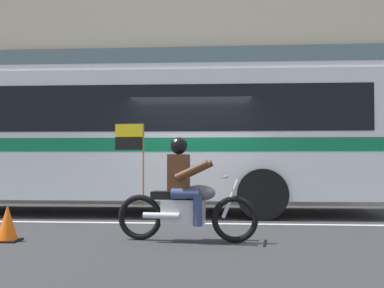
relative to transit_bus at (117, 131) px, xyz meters
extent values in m
plane|color=#2B2B2D|center=(1.81, -1.19, -1.88)|extent=(60.00, 60.00, 0.00)
cube|color=gray|center=(1.81, 3.91, -1.81)|extent=(28.00, 3.80, 0.15)
cube|color=silver|center=(1.81, -1.79, -1.88)|extent=(26.60, 0.14, 0.01)
cube|color=#B2A893|center=(1.81, 6.21, 4.49)|extent=(28.00, 0.80, 12.74)
cube|color=#4C606B|center=(1.81, 5.77, 2.58)|extent=(25.76, 0.10, 1.40)
cube|color=silver|center=(0.00, 0.01, -0.15)|extent=(11.88, 2.70, 2.70)
cube|color=black|center=(0.00, 0.01, 0.40)|extent=(10.94, 2.73, 0.96)
cube|color=#0F7247|center=(0.00, 0.01, -0.35)|extent=(11.65, 2.73, 0.28)
cube|color=#BABCC3|center=(0.00, 0.01, 1.26)|extent=(11.65, 2.57, 0.16)
cylinder|color=black|center=(3.26, -1.17, -1.36)|extent=(1.04, 0.30, 1.04)
torus|color=black|center=(2.67, -3.87, -1.54)|extent=(0.70, 0.16, 0.69)
torus|color=black|center=(1.23, -3.72, -1.54)|extent=(0.70, 0.16, 0.69)
cube|color=silver|center=(1.90, -3.79, -1.44)|extent=(0.67, 0.35, 0.36)
ellipsoid|color=#59565B|center=(2.15, -3.82, -1.16)|extent=(0.51, 0.33, 0.24)
cube|color=black|center=(1.70, -3.77, -1.20)|extent=(0.58, 0.32, 0.12)
cylinder|color=silver|center=(2.61, -3.87, -1.24)|extent=(0.28, 0.08, 0.58)
cylinder|color=silver|center=(2.53, -3.86, -0.92)|extent=(0.11, 0.64, 0.04)
cylinder|color=silver|center=(1.58, -3.92, -1.49)|extent=(0.56, 0.15, 0.09)
cube|color=#4C2D19|center=(1.83, -3.79, -0.86)|extent=(0.32, 0.39, 0.56)
sphere|color=black|center=(1.83, -3.79, -0.45)|extent=(0.26, 0.26, 0.26)
cylinder|color=navy|center=(1.99, -3.62, -1.16)|extent=(0.43, 0.19, 0.15)
cylinder|color=navy|center=(2.17, -3.64, -1.40)|extent=(0.13, 0.13, 0.46)
cylinder|color=navy|center=(1.95, -3.98, -1.16)|extent=(0.43, 0.19, 0.15)
cylinder|color=navy|center=(2.13, -4.00, -1.40)|extent=(0.13, 0.13, 0.46)
cylinder|color=#4C2D19|center=(2.09, -3.61, -0.82)|extent=(0.53, 0.16, 0.32)
cylinder|color=#4C2D19|center=(2.05, -4.01, -0.82)|extent=(0.53, 0.16, 0.32)
cylinder|color=olive|center=(1.28, -3.73, -0.73)|extent=(0.02, 0.02, 1.25)
cube|color=yellow|center=(1.05, -3.70, -0.21)|extent=(0.44, 0.07, 0.20)
cube|color=black|center=(1.05, -3.70, -0.41)|extent=(0.44, 0.07, 0.20)
cylinder|color=#4C8C3F|center=(-3.80, 2.90, -1.44)|extent=(0.22, 0.22, 0.58)
sphere|color=#4C8C3F|center=(-3.80, 2.90, -1.08)|extent=(0.20, 0.20, 0.20)
cylinder|color=#4C8C3F|center=(-3.80, 2.76, -1.41)|extent=(0.09, 0.10, 0.09)
cone|color=#EA590F|center=(-0.74, -4.00, -1.61)|extent=(0.32, 0.32, 0.55)
cube|color=black|center=(-0.74, -4.00, -1.87)|extent=(0.36, 0.36, 0.03)
camera|label=1|loc=(2.58, -11.10, -0.65)|focal=45.53mm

